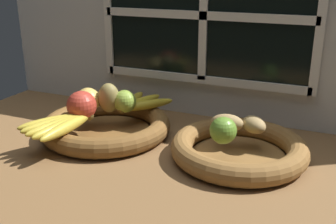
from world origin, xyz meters
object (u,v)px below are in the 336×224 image
(pear_brown, at_px, (109,98))
(potato_oblong, at_px, (227,123))
(banana_bunch_back, at_px, (140,103))
(apple_green_back, at_px, (125,101))
(apple_red_front, at_px, (82,106))
(fruit_bowl_right, at_px, (239,149))
(fruit_bowl_left, at_px, (106,126))
(potato_back, at_px, (254,125))
(lime_near, at_px, (223,130))
(apple_golden_left, at_px, (88,100))
(banana_bunch_front, at_px, (60,124))

(pear_brown, height_order, potato_oblong, pear_brown)
(banana_bunch_back, height_order, potato_oblong, potato_oblong)
(apple_green_back, bearing_deg, apple_red_front, -127.66)
(fruit_bowl_right, relative_size, pear_brown, 3.94)
(pear_brown, height_order, banana_bunch_back, pear_brown)
(fruit_bowl_left, distance_m, potato_back, 0.40)
(fruit_bowl_left, relative_size, lime_near, 5.62)
(apple_golden_left, height_order, pear_brown, pear_brown)
(apple_green_back, distance_m, lime_near, 0.33)
(lime_near, bearing_deg, fruit_bowl_right, 56.31)
(apple_golden_left, height_order, banana_bunch_back, apple_golden_left)
(apple_red_front, relative_size, potato_back, 1.08)
(apple_green_back, height_order, pear_brown, pear_brown)
(apple_red_front, xyz_separation_m, pear_brown, (0.03, 0.08, 0.00))
(apple_red_front, bearing_deg, banana_bunch_front, -95.69)
(apple_green_back, height_order, lime_near, apple_green_back)
(potato_back, bearing_deg, apple_red_front, -167.74)
(apple_golden_left, bearing_deg, apple_green_back, 19.95)
(apple_green_back, bearing_deg, potato_oblong, -3.90)
(apple_red_front, bearing_deg, pear_brown, 67.37)
(apple_red_front, bearing_deg, apple_green_back, 52.34)
(potato_oblong, bearing_deg, apple_green_back, 176.10)
(potato_back, distance_m, lime_near, 0.11)
(apple_golden_left, relative_size, potato_back, 0.93)
(apple_golden_left, bearing_deg, apple_red_front, -70.33)
(apple_green_back, distance_m, banana_bunch_front, 0.20)
(banana_bunch_back, xyz_separation_m, lime_near, (0.30, -0.15, 0.02))
(banana_bunch_back, bearing_deg, apple_green_back, -106.89)
(apple_golden_left, xyz_separation_m, potato_oblong, (0.40, 0.02, -0.01))
(apple_red_front, height_order, apple_green_back, apple_red_front)
(pear_brown, bearing_deg, fruit_bowl_right, -5.35)
(apple_red_front, xyz_separation_m, lime_near, (0.39, 0.00, -0.01))
(banana_bunch_back, bearing_deg, fruit_bowl_left, -114.40)
(apple_golden_left, bearing_deg, potato_oblong, 2.16)
(apple_green_back, bearing_deg, fruit_bowl_left, -121.76)
(fruit_bowl_left, bearing_deg, pear_brown, 104.47)
(fruit_bowl_left, bearing_deg, apple_green_back, 58.24)
(fruit_bowl_left, xyz_separation_m, lime_near, (0.35, -0.04, 0.06))
(pear_brown, height_order, potato_back, pear_brown)
(fruit_bowl_right, height_order, apple_red_front, apple_red_front)
(fruit_bowl_left, xyz_separation_m, potato_back, (0.40, 0.05, 0.05))
(apple_red_front, height_order, lime_near, apple_red_front)
(apple_red_front, bearing_deg, potato_oblong, 11.63)
(apple_green_back, height_order, potato_oblong, apple_green_back)
(apple_red_front, distance_m, pear_brown, 0.09)
(apple_green_back, bearing_deg, pear_brown, -158.63)
(apple_red_front, relative_size, potato_oblong, 0.97)
(banana_bunch_back, height_order, lime_near, lime_near)
(fruit_bowl_left, relative_size, apple_golden_left, 5.17)
(apple_golden_left, height_order, lime_near, apple_golden_left)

